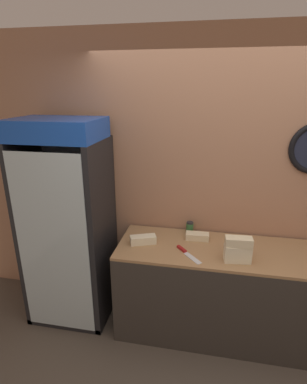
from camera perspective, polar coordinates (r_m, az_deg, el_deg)
wall_back at (r=2.87m, az=13.73°, el=1.60°), size 5.20×0.10×2.70m
prep_counter at (r=2.95m, az=12.36°, el=-17.93°), size 1.83×0.65×0.87m
beverage_cooler at (r=2.96m, az=-15.71°, el=-3.90°), size 0.75×0.62×1.96m
sandwich_stack_bottom at (r=2.56m, az=15.64°, el=-11.89°), size 0.22×0.12×0.07m
sandwich_stack_middle at (r=2.52m, az=15.79°, el=-10.51°), size 0.22×0.12×0.07m
sandwich_stack_top at (r=2.49m, az=15.93°, el=-9.09°), size 0.22×0.11×0.07m
sandwich_flat_left at (r=2.82m, az=8.35°, el=-8.34°), size 0.21×0.10×0.06m
sandwich_flat_right at (r=2.72m, az=-2.00°, el=-9.06°), size 0.25×0.17×0.07m
chefs_knife at (r=2.60m, az=6.07°, el=-11.30°), size 0.23×0.26×0.02m
condiment_jar at (r=2.92m, az=6.92°, el=-6.73°), size 0.07×0.07×0.11m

